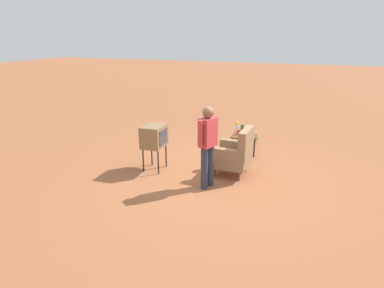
% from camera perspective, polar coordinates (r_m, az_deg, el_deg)
% --- Properties ---
extents(ground_plane, '(60.00, 60.00, 0.00)m').
position_cam_1_polar(ground_plane, '(7.22, 4.63, -5.76)').
color(ground_plane, '#A05B38').
extents(armchair, '(0.81, 0.81, 1.06)m').
position_cam_1_polar(armchair, '(7.22, 7.41, -1.59)').
color(armchair, brown).
rests_on(armchair, ground).
extents(side_table, '(0.56, 0.56, 0.60)m').
position_cam_1_polar(side_table, '(8.20, 8.84, 0.90)').
color(side_table, black).
rests_on(side_table, ground).
extents(tv_on_stand, '(0.61, 0.47, 1.03)m').
position_cam_1_polar(tv_on_stand, '(7.41, -6.46, 1.30)').
color(tv_on_stand, black).
rests_on(tv_on_stand, ground).
extents(person_standing, '(0.55, 0.32, 1.64)m').
position_cam_1_polar(person_standing, '(6.46, 2.70, 0.29)').
color(person_standing, '#2D3347').
rests_on(person_standing, ground).
extents(bottle_wine_green, '(0.07, 0.07, 0.32)m').
position_cam_1_polar(bottle_wine_green, '(7.91, 8.52, 2.14)').
color(bottle_wine_green, '#1E5623').
rests_on(bottle_wine_green, side_table).
extents(soda_can_red, '(0.07, 0.07, 0.12)m').
position_cam_1_polar(soda_can_red, '(8.19, 7.94, 2.00)').
color(soda_can_red, red).
rests_on(soda_can_red, side_table).
extents(flower_vase, '(0.14, 0.10, 0.27)m').
position_cam_1_polar(flower_vase, '(8.39, 7.77, 3.02)').
color(flower_vase, silver).
rests_on(flower_vase, side_table).
extents(shrub_near, '(0.47, 0.47, 0.37)m').
position_cam_1_polar(shrub_near, '(9.57, 9.78, 1.33)').
color(shrub_near, olive).
rests_on(shrub_near, ground).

